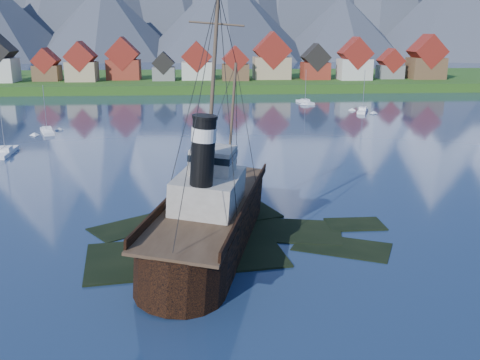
{
  "coord_description": "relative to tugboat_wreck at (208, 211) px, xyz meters",
  "views": [
    {
      "loc": [
        -1.51,
        -48.03,
        20.04
      ],
      "look_at": [
        2.64,
        6.0,
        5.0
      ],
      "focal_mm": 40.0,
      "sensor_mm": 36.0,
      "label": 1
    }
  ],
  "objects": [
    {
      "name": "ground",
      "position": [
        0.84,
        -1.69,
        -3.09
      ],
      "size": [
        1400.0,
        1400.0,
        0.0
      ],
      "primitive_type": "plane",
      "color": "#1A2C4B",
      "rests_on": "ground"
    },
    {
      "name": "shoal",
      "position": [
        2.61,
        0.46,
        -3.44
      ],
      "size": [
        31.71,
        21.24,
        1.14
      ],
      "color": "black",
      "rests_on": "ground"
    },
    {
      "name": "shore_bank",
      "position": [
        0.84,
        168.31,
        -3.09
      ],
      "size": [
        600.0,
        80.0,
        3.2
      ],
      "primitive_type": "cube",
      "color": "#1A4313",
      "rests_on": "ground"
    },
    {
      "name": "seawall",
      "position": [
        0.84,
        130.31,
        -3.09
      ],
      "size": [
        600.0,
        2.5,
        2.0
      ],
      "primitive_type": "cube",
      "color": "#3F3D38",
      "rests_on": "ground"
    },
    {
      "name": "town",
      "position": [
        -32.28,
        150.5,
        5.9
      ],
      "size": [
        250.96,
        16.69,
        17.3
      ],
      "color": "maroon",
      "rests_on": "ground"
    },
    {
      "name": "tugboat_wreck",
      "position": [
        0.0,
        0.0,
        0.0
      ],
      "size": [
        7.21,
        31.05,
        24.61
      ],
      "rotation": [
        0.0,
        0.08,
        -0.24
      ],
      "color": "black",
      "rests_on": "ground"
    },
    {
      "name": "sailboat_a",
      "position": [
        -33.64,
        41.62,
        -2.85
      ],
      "size": [
        2.64,
        8.94,
        10.8
      ],
      "rotation": [
        0.0,
        0.0,
        0.05
      ],
      "color": "white",
      "rests_on": "ground"
    },
    {
      "name": "sailboat_c",
      "position": [
        -31.94,
        61.48,
        -2.86
      ],
      "size": [
        4.69,
        8.09,
        10.19
      ],
      "rotation": [
        0.0,
        0.0,
        0.37
      ],
      "color": "white",
      "rests_on": "ground"
    },
    {
      "name": "sailboat_d",
      "position": [
        41.57,
        85.4,
        -2.83
      ],
      "size": [
        5.07,
        8.4,
        11.24
      ],
      "rotation": [
        0.0,
        0.0,
        -0.39
      ],
      "color": "white",
      "rests_on": "ground"
    },
    {
      "name": "sailboat_e",
      "position": [
        30.19,
        104.21,
        -2.87
      ],
      "size": [
        4.06,
        8.95,
        10.07
      ],
      "rotation": [
        0.0,
        0.0,
        0.23
      ],
      "color": "white",
      "rests_on": "ground"
    }
  ]
}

